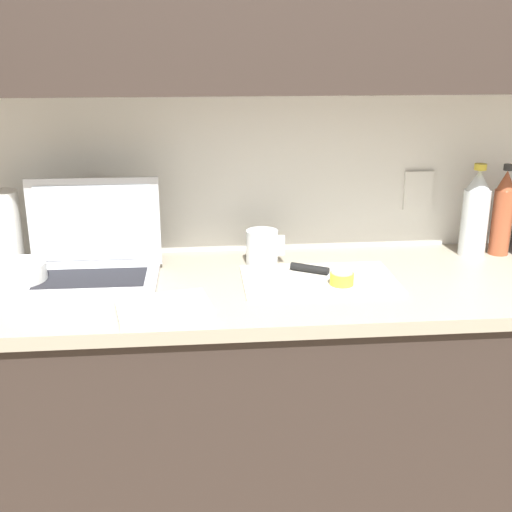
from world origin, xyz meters
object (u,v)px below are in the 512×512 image
at_px(knife, 321,271).
at_px(lemon_half_cut, 342,279).
at_px(paper_towel_roll, 3,230).
at_px(laptop, 93,257).
at_px(measuring_cup, 262,247).
at_px(bottle_oil_tall, 502,214).
at_px(bottle_water_clear, 475,214).
at_px(bowl_white, 18,275).
at_px(cutting_board, 319,280).

bearing_deg(knife, lemon_half_cut, -35.04).
relative_size(knife, paper_towel_roll, 1.12).
bearing_deg(laptop, paper_towel_roll, 156.11).
bearing_deg(measuring_cup, lemon_half_cut, -47.65).
relative_size(bottle_oil_tall, bottle_water_clear, 0.99).
xyz_separation_m(knife, measuring_cup, (-0.15, 0.12, 0.03)).
xyz_separation_m(laptop, bowl_white, (-0.19, -0.05, -0.03)).
distance_m(bottle_oil_tall, paper_towel_roll, 1.47).
xyz_separation_m(cutting_board, bottle_oil_tall, (0.59, 0.19, 0.12)).
height_order(cutting_board, lemon_half_cut, lemon_half_cut).
bearing_deg(bowl_white, knife, 0.45).
xyz_separation_m(knife, bottle_water_clear, (0.49, 0.15, 0.11)).
relative_size(laptop, measuring_cup, 3.23).
height_order(laptop, bottle_oil_tall, bottle_oil_tall).
distance_m(bottle_water_clear, paper_towel_roll, 1.38).
bearing_deg(lemon_half_cut, bottle_water_clear, 27.42).
height_order(cutting_board, knife, knife).
bearing_deg(bottle_oil_tall, bottle_water_clear, -180.00).
height_order(cutting_board, bottle_water_clear, bottle_water_clear).
height_order(laptop, knife, laptop).
xyz_separation_m(laptop, cutting_board, (0.61, -0.08, -0.06)).
bearing_deg(bowl_white, bottle_water_clear, 6.94).
distance_m(lemon_half_cut, bottle_water_clear, 0.52).
bearing_deg(paper_towel_roll, laptop, -24.40).
bearing_deg(paper_towel_roll, cutting_board, -12.63).
relative_size(lemon_half_cut, paper_towel_roll, 0.28).
distance_m(bottle_oil_tall, measuring_cup, 0.74).
height_order(laptop, measuring_cup, laptop).
distance_m(cutting_board, bowl_white, 0.80).
distance_m(knife, measuring_cup, 0.20).
height_order(cutting_board, paper_towel_roll, paper_towel_roll).
height_order(knife, bowl_white, bowl_white).
bearing_deg(bottle_water_clear, knife, -162.87).
bearing_deg(knife, measuring_cup, 171.01).
relative_size(cutting_board, lemon_half_cut, 6.51).
height_order(bottle_oil_tall, measuring_cup, bottle_oil_tall).
relative_size(cutting_board, bottle_water_clear, 1.48).
relative_size(knife, bowl_white, 1.70).
bearing_deg(paper_towel_roll, lemon_half_cut, -14.82).
height_order(cutting_board, measuring_cup, measuring_cup).
bearing_deg(knife, bottle_water_clear, 47.50).
height_order(cutting_board, bowl_white, bowl_white).
relative_size(measuring_cup, paper_towel_roll, 0.50).
xyz_separation_m(bottle_oil_tall, bowl_white, (-1.39, -0.16, -0.09)).
distance_m(cutting_board, lemon_half_cut, 0.07).
distance_m(cutting_board, paper_towel_roll, 0.90).
bearing_deg(bottle_oil_tall, laptop, -174.71).
distance_m(knife, bottle_oil_tall, 0.61).
bearing_deg(measuring_cup, bottle_water_clear, 2.52).
height_order(cutting_board, bottle_oil_tall, bottle_oil_tall).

